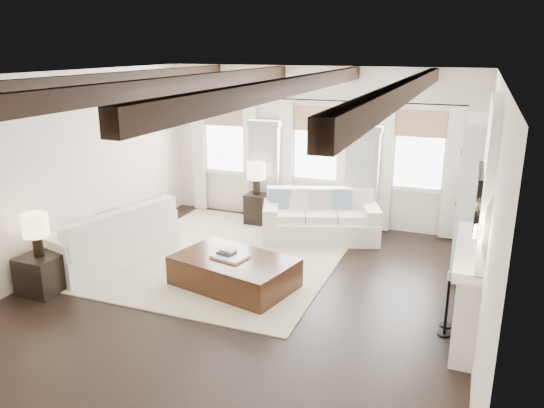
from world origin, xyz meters
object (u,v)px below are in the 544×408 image
at_px(sofa_back, 320,219).
at_px(sofa_left, 112,239).
at_px(ottoman, 234,272).
at_px(side_table_front, 42,274).
at_px(side_table_back, 257,209).

distance_m(sofa_back, sofa_left, 3.84).
bearing_deg(ottoman, sofa_left, -170.58).
height_order(sofa_left, side_table_front, sofa_left).
distance_m(sofa_left, ottoman, 2.37).
bearing_deg(side_table_back, sofa_back, -13.97).
bearing_deg(side_table_back, ottoman, -73.73).
bearing_deg(sofa_back, side_table_back, 166.03).
relative_size(sofa_back, sofa_left, 0.95).
bearing_deg(sofa_left, side_table_back, 61.52).
bearing_deg(side_table_front, sofa_left, 79.48).
bearing_deg(sofa_back, side_table_front, -130.65).
distance_m(ottoman, side_table_back, 3.05).
height_order(sofa_back, side_table_front, sofa_back).
relative_size(sofa_back, ottoman, 1.32).
distance_m(ottoman, side_table_front, 2.89).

